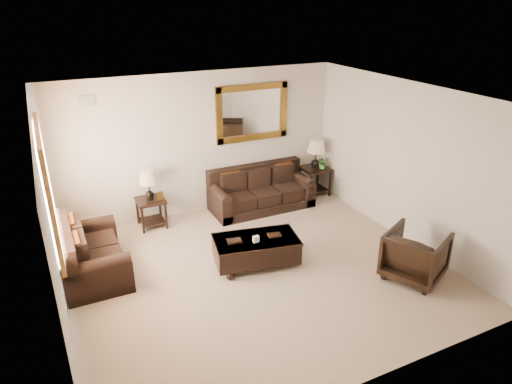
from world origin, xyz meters
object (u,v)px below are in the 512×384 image
loveseat (89,256)px  end_table_right (316,159)px  sofa (260,193)px  coffee_table (256,248)px  armchair (416,253)px  end_table_left (149,191)px

loveseat → end_table_right: end_table_right is taller
sofa → loveseat: loveseat is taller
coffee_table → armchair: armchair is taller
coffee_table → sofa: bearing=73.1°
end_table_right → coffee_table: end_table_right is taller
end_table_left → armchair: bearing=-46.9°
sofa → end_table_right: end_table_right is taller
end_table_right → coffee_table: bearing=-140.0°
sofa → end_table_right: bearing=3.6°
coffee_table → loveseat: bearing=172.6°
sofa → armchair: size_ratio=2.42×
sofa → loveseat: size_ratio=1.31×
sofa → coffee_table: bearing=-118.1°
loveseat → armchair: size_ratio=1.85×
loveseat → end_table_left: (1.24, 1.17, 0.39)m
sofa → loveseat: 3.57m
sofa → end_table_left: bearing=177.1°
end_table_right → loveseat: bearing=-166.4°
loveseat → coffee_table: 2.54m
end_table_right → armchair: end_table_right is taller
loveseat → end_table_left: size_ratio=1.41×
loveseat → end_table_left: bearing=-46.5°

